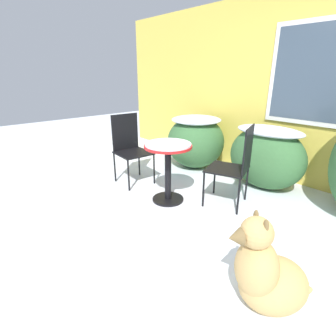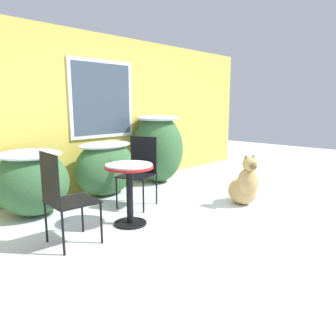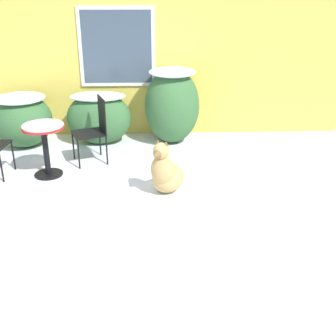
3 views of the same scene
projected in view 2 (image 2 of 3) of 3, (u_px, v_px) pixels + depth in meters
ground_plane at (200, 213)px, 4.47m from camera, size 16.00×16.00×0.00m
house_wall at (101, 112)px, 5.69m from camera, size 8.00×0.10×2.63m
shrub_left at (31, 180)px, 4.33m from camera, size 0.97×0.97×0.88m
shrub_middle at (106, 166)px, 5.29m from camera, size 1.09×0.68×0.88m
shrub_right at (158, 147)px, 6.16m from camera, size 0.92×0.97×1.27m
patio_table at (129, 181)px, 3.96m from camera, size 0.59×0.59×0.76m
patio_chair_near_table at (140, 169)px, 4.76m from camera, size 0.59×0.59×1.00m
patio_chair_far_side at (64, 196)px, 3.37m from camera, size 0.50×0.50×1.00m
dog at (245, 186)px, 4.81m from camera, size 0.59×0.65×0.76m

